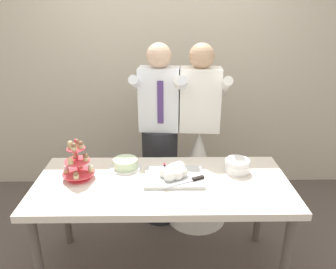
% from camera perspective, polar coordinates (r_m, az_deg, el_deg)
% --- Properties ---
extents(ground_plane, '(8.00, 8.00, 0.00)m').
position_cam_1_polar(ground_plane, '(2.82, -0.89, -21.97)').
color(ground_plane, '#564C47').
extents(rear_wall, '(5.20, 0.10, 2.90)m').
position_cam_1_polar(rear_wall, '(3.51, -1.00, 13.51)').
color(rear_wall, beige).
rests_on(rear_wall, ground_plane).
extents(dessert_table, '(1.80, 0.80, 0.78)m').
position_cam_1_polar(dessert_table, '(2.39, -0.99, -9.71)').
color(dessert_table, silver).
rests_on(dessert_table, ground_plane).
extents(cupcake_stand, '(0.23, 0.23, 0.31)m').
position_cam_1_polar(cupcake_stand, '(2.42, -15.36, -4.81)').
color(cupcake_stand, '#D83F4C').
rests_on(cupcake_stand, dessert_table).
extents(main_cake_tray, '(0.42, 0.33, 0.13)m').
position_cam_1_polar(main_cake_tray, '(2.37, 1.09, -6.80)').
color(main_cake_tray, silver).
rests_on(main_cake_tray, dessert_table).
extents(plate_stack, '(0.19, 0.19, 0.10)m').
position_cam_1_polar(plate_stack, '(2.52, 11.88, -5.30)').
color(plate_stack, white).
rests_on(plate_stack, dessert_table).
extents(round_cake, '(0.24, 0.24, 0.08)m').
position_cam_1_polar(round_cake, '(2.54, -7.37, -5.08)').
color(round_cake, white).
rests_on(round_cake, dessert_table).
extents(person_groom, '(0.50, 0.53, 1.66)m').
position_cam_1_polar(person_groom, '(2.98, -1.42, -2.13)').
color(person_groom, '#232328').
rests_on(person_groom, ground_plane).
extents(person_bride, '(0.56, 0.56, 1.66)m').
position_cam_1_polar(person_bride, '(3.04, 5.16, -5.07)').
color(person_bride, white).
rests_on(person_bride, ground_plane).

